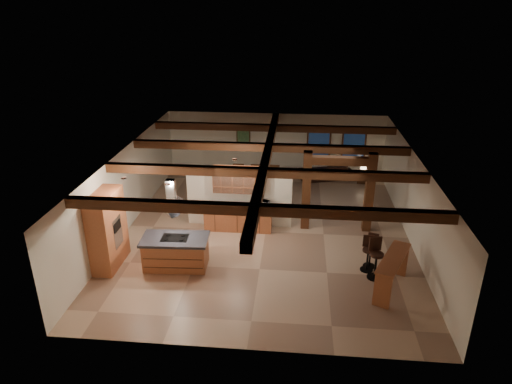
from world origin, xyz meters
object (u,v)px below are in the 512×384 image
dining_table (255,190)px  sofa (325,172)px  bar_counter (392,268)px  kitchen_island (176,252)px

dining_table → sofa: bearing=24.0°
dining_table → sofa: dining_table is taller
bar_counter → dining_table: bearing=126.0°
kitchen_island → dining_table: (1.93, 5.53, -0.17)m
sofa → bar_counter: bar_counter is taller
kitchen_island → bar_counter: bar_counter is taller
kitchen_island → bar_counter: bearing=-5.7°
dining_table → sofa: 3.93m
kitchen_island → bar_counter: 6.46m
dining_table → bar_counter: size_ratio=0.95×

